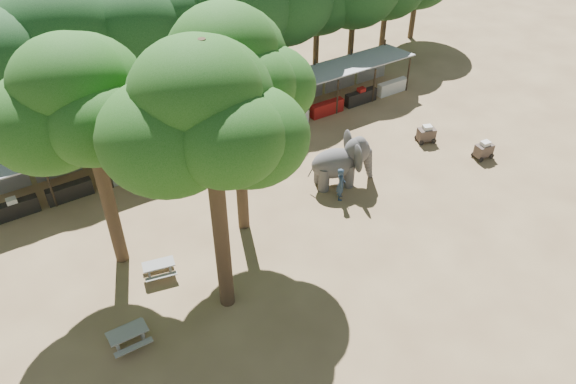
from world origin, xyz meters
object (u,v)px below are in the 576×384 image
yard_tree_left (79,105)px  yard_tree_back (229,70)px  cart_front (484,150)px  yard_tree_center (203,117)px  picnic_table_near (129,336)px  picnic_table_far (159,268)px  cart_back (426,134)px  handler (341,184)px  elephant (342,161)px

yard_tree_left → yard_tree_back: yard_tree_back is taller
cart_front → yard_tree_center: bearing=-169.6°
yard_tree_left → cart_front: 22.61m
picnic_table_near → picnic_table_far: 3.87m
yard_tree_back → cart_back: 15.59m
yard_tree_back → cart_front: 17.17m
cart_front → picnic_table_far: bearing=-178.3°
yard_tree_back → handler: bearing=-9.9°
elephant → picnic_table_near: elephant is taller
elephant → handler: (-0.91, -1.14, -0.44)m
yard_tree_back → picnic_table_near: size_ratio=7.30×
yard_tree_back → cart_front: (15.02, -2.32, -8.00)m
yard_tree_back → elephant: (6.47, 0.17, -7.14)m
cart_front → handler: bearing=177.0°
yard_tree_back → elephant: yard_tree_back is taller
yard_tree_back → cart_back: (13.36, 0.77, -7.99)m
yard_tree_left → cart_back: bearing=-0.7°
picnic_table_far → yard_tree_left: bearing=132.2°
handler → picnic_table_near: (-12.80, -3.13, -0.46)m
elephant → cart_back: 6.96m
yard_tree_left → handler: 13.79m
cart_front → yard_tree_back: bearing=176.3°
yard_tree_center → elephant: bearing=23.7°
cart_back → elephant: bearing=-156.0°
yard_tree_left → handler: bearing=-9.7°
yard_tree_center → yard_tree_back: yard_tree_center is taller
elephant → yard_tree_center: bearing=-139.3°
cart_front → cart_back: cart_back is taller
yard_tree_left → cart_front: size_ratio=9.27×
cart_front → cart_back: bearing=123.3°
picnic_table_near → cart_front: (22.25, 1.79, 0.04)m
picnic_table_far → cart_back: cart_back is taller
picnic_table_near → cart_back: bearing=13.6°
yard_tree_left → yard_tree_back: (6.00, -1.00, 0.34)m
yard_tree_back → picnic_table_far: (-4.75, -1.13, -8.08)m
yard_tree_back → picnic_table_far: size_ratio=6.85×
yard_tree_back → picnic_table_far: yard_tree_back is taller
yard_tree_center → elephant: yard_tree_center is taller
yard_tree_left → elephant: (12.47, -0.83, -6.80)m
yard_tree_left → elephant: 14.23m
yard_tree_back → handler: (5.57, -0.97, -7.58)m
yard_tree_left → picnic_table_near: size_ratio=7.08×
elephant → cart_back: size_ratio=2.85×
handler → cart_back: bearing=-41.7°
yard_tree_left → yard_tree_center: size_ratio=0.92×
yard_tree_left → yard_tree_center: 5.92m
yard_tree_center → yard_tree_back: size_ratio=1.06×
yard_tree_center → picnic_table_far: bearing=121.5°
picnic_table_near → cart_front: cart_front is taller
yard_tree_left → picnic_table_near: (-1.23, -5.10, -7.69)m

